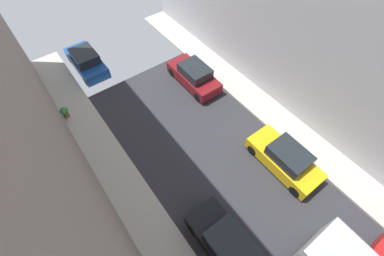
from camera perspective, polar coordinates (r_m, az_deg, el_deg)
The scene contains 6 objects.
sidewalk_right at distance 16.78m, azimuth 36.02°, elevation -13.32°, with size 2.00×44.00×0.15m, color #B7B2A8.
parked_car_left_2 at distance 12.65m, azimuth 8.00°, elevation -24.36°, with size 1.78×4.20×1.57m.
parked_car_left_3 at distance 20.95m, azimuth -22.33°, elevation 13.50°, with size 1.78×4.20×1.57m.
parked_car_right_2 at distance 14.99m, azimuth 19.88°, elevation -6.43°, with size 1.78×4.20×1.57m.
parked_car_right_3 at distance 18.30m, azimuth 0.44°, elevation 11.52°, with size 1.78×4.20×1.57m.
potted_plant_2 at distance 18.04m, azimuth -26.32°, elevation 3.23°, with size 0.50×0.50×0.79m.
Camera 1 is at (-5.51, 1.96, 13.00)m, focal length 24.13 mm.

